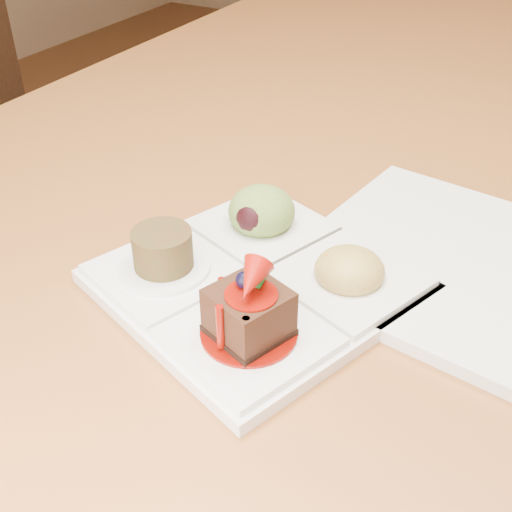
% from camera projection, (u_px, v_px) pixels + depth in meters
% --- Properties ---
extents(ground, '(6.00, 6.00, 0.00)m').
position_uv_depth(ground, '(346.00, 470.00, 1.29)').
color(ground, '#5B2E1A').
extents(dining_table, '(1.00, 1.80, 0.75)m').
position_uv_depth(dining_table, '(385.00, 164.00, 0.90)').
color(dining_table, brown).
rests_on(dining_table, ground).
extents(sampler_plate, '(0.29, 0.29, 0.09)m').
position_uv_depth(sampler_plate, '(258.00, 270.00, 0.55)').
color(sampler_plate, white).
rests_on(sampler_plate, dining_table).
extents(second_plate, '(0.29, 0.29, 0.01)m').
position_uv_depth(second_plate, '(453.00, 262.00, 0.58)').
color(second_plate, white).
rests_on(second_plate, dining_table).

